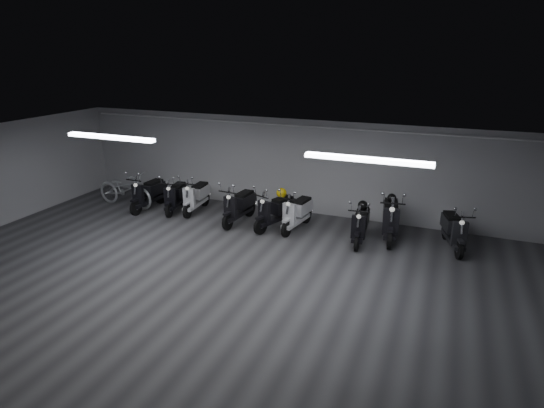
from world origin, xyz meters
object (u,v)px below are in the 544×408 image
at_px(scooter_5, 275,206).
at_px(scooter_7, 361,219).
at_px(helmet_1, 392,198).
at_px(scooter_8, 391,212).
at_px(helmet_0, 282,193).
at_px(helmet_2, 363,205).
at_px(scooter_1, 175,191).
at_px(scooter_6, 297,207).
at_px(scooter_2, 196,191).
at_px(bicycle, 124,186).
at_px(scooter_0, 148,188).
at_px(scooter_9, 455,224).
at_px(scooter_3, 239,200).

distance_m(scooter_5, scooter_7, 2.35).
bearing_deg(helmet_1, scooter_8, -81.65).
xyz_separation_m(helmet_0, helmet_2, (2.25, -0.06, -0.04)).
bearing_deg(helmet_2, helmet_0, 178.41).
bearing_deg(scooter_1, helmet_0, -10.96).
bearing_deg(scooter_6, scooter_2, -174.76).
relative_size(scooter_6, bicycle, 0.84).
relative_size(scooter_1, helmet_0, 5.86).
distance_m(scooter_8, helmet_1, 0.40).
bearing_deg(scooter_5, helmet_2, 25.05).
relative_size(scooter_2, scooter_8, 0.88).
bearing_deg(scooter_2, scooter_5, -11.11).
bearing_deg(helmet_1, helmet_2, -140.43).
relative_size(scooter_0, scooter_8, 0.91).
bearing_deg(helmet_2, scooter_7, -86.18).
distance_m(scooter_0, helmet_1, 7.22).
bearing_deg(bicycle, scooter_1, -77.68).
height_order(scooter_1, scooter_5, scooter_5).
xyz_separation_m(scooter_0, bicycle, (-0.84, -0.04, 0.01)).
distance_m(scooter_1, scooter_9, 7.88).
height_order(scooter_0, helmet_1, scooter_0).
distance_m(scooter_1, helmet_0, 3.43).
height_order(scooter_5, helmet_1, scooter_5).
bearing_deg(helmet_0, scooter_9, 1.92).
bearing_deg(bicycle, scooter_3, -84.06).
relative_size(scooter_7, helmet_0, 5.95).
bearing_deg(scooter_7, scooter_1, 173.83).
distance_m(scooter_6, helmet_0, 0.60).
bearing_deg(scooter_0, scooter_2, 15.20).
bearing_deg(bicycle, scooter_9, -82.26).
distance_m(scooter_5, helmet_0, 0.39).
xyz_separation_m(scooter_7, helmet_1, (0.63, 0.77, 0.39)).
relative_size(scooter_3, helmet_0, 6.22).
distance_m(scooter_6, helmet_1, 2.49).
distance_m(scooter_9, helmet_0, 4.48).
distance_m(scooter_3, scooter_9, 5.68).
relative_size(scooter_1, helmet_1, 7.07).
xyz_separation_m(scooter_3, bicycle, (-3.92, -0.05, 0.01)).
height_order(scooter_2, helmet_1, scooter_2).
xyz_separation_m(scooter_1, helmet_2, (5.66, 0.00, 0.29)).
height_order(scooter_5, helmet_0, scooter_5).
xyz_separation_m(scooter_5, helmet_0, (0.09, 0.23, 0.30)).
bearing_deg(helmet_2, bicycle, -178.30).
bearing_deg(scooter_9, scooter_1, 165.44).
distance_m(scooter_0, scooter_8, 7.23).
relative_size(scooter_2, scooter_6, 0.99).
relative_size(scooter_3, helmet_1, 7.50).
xyz_separation_m(scooter_0, helmet_0, (4.29, 0.24, 0.29)).
relative_size(scooter_1, scooter_5, 0.95).
height_order(scooter_0, scooter_9, scooter_0).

